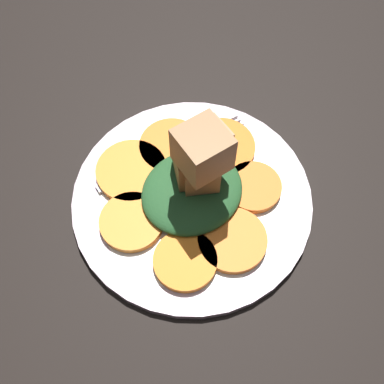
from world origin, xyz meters
The scene contains 11 objects.
table_slab centered at (0.00, 0.00, 1.00)cm, with size 120.00×120.00×2.00cm, color black.
plate centered at (0.00, 0.00, 2.52)cm, with size 26.09×26.09×1.05cm.
carrot_slice_0 centered at (3.43, -6.48, 3.50)cm, with size 7.87×7.87×0.81cm, color orange.
carrot_slice_1 centered at (6.96, -1.39, 3.50)cm, with size 6.75×6.75×0.81cm, color orange.
carrot_slice_2 centered at (5.19, 5.49, 3.50)cm, with size 6.49×6.49×0.81cm, color orange.
carrot_slice_3 centered at (-0.38, 6.70, 3.50)cm, with size 7.17×7.17×0.81cm, color orange.
carrot_slice_4 centered at (-5.83, 3.37, 3.50)cm, with size 6.14×6.14×0.81cm, color orange.
carrot_slice_5 centered at (-6.34, -2.79, 3.50)cm, with size 7.83×7.83×0.81cm, color orange.
carrot_slice_6 centered at (-2.03, -6.38, 3.50)cm, with size 7.34×7.34×0.81cm, color orange.
center_pile centered at (-0.62, -0.07, 6.81)cm, with size 11.17×10.05×11.28cm.
fork centered at (-2.01, -5.49, 3.30)cm, with size 18.65×4.47×0.40cm.
Camera 1 is at (15.09, 19.20, 49.14)cm, focal length 45.00 mm.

